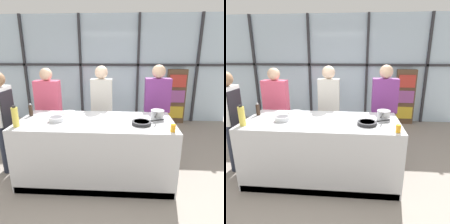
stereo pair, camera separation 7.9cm
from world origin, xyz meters
The scene contains 15 objects.
ground_plane centered at (0.00, 0.00, 0.00)m, with size 18.00×18.00×0.00m, color gray.
back_window_wall centered at (0.00, 2.79, 1.40)m, with size 6.40×0.10×2.80m.
bookshelf centered at (1.79, 2.60, 0.72)m, with size 0.49×0.19×1.44m.
demo_island centered at (0.00, 0.00, 0.46)m, with size 2.22×0.92×0.93m.
chef centered at (-1.45, 0.13, 0.92)m, with size 0.22×0.39×1.60m.
spectator_far_left centered at (-1.00, 0.84, 0.90)m, with size 0.45×0.22×1.60m.
spectator_center_left centered at (0.00, 0.84, 0.95)m, with size 0.38×0.23×1.64m.
spectator_center_right centered at (1.00, 0.84, 0.94)m, with size 0.44×0.23×1.66m.
frying_pan centered at (0.65, -0.12, 0.95)m, with size 0.46×0.27×0.04m.
saucepan centered at (0.89, 0.12, 1.00)m, with size 0.19×0.35×0.13m.
white_plate centered at (-0.49, 0.34, 0.93)m, with size 0.24×0.24×0.01m, color white.
mixing_bowl centered at (-0.55, -0.06, 0.96)m, with size 0.21×0.21×0.06m.
oil_bottle centered at (-1.01, -0.30, 1.06)m, with size 0.08×0.08×0.28m.
pepper_grinder centered at (-1.02, 0.16, 1.02)m, with size 0.06×0.06×0.20m.
juice_glass_near centered at (1.01, -0.36, 0.97)m, with size 0.06×0.06×0.10m, color orange.
Camera 1 is at (0.39, -2.69, 1.87)m, focal length 32.00 mm.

